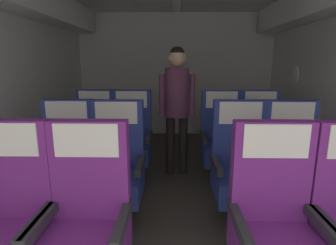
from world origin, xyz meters
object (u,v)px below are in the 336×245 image
at_px(seat_a_left_aisle, 86,227).
at_px(seat_a_right_window, 275,229).
at_px(seat_b_right_aisle, 292,170).
at_px(seat_c_left_window, 94,140).
at_px(seat_a_left_window, 7,226).
at_px(seat_b_right_window, 240,170).
at_px(flight_attendant, 177,98).
at_px(seat_b_left_window, 67,168).
at_px(seat_b_left_aisle, 116,169).
at_px(seat_c_right_aisle, 260,141).
at_px(seat_c_right_window, 221,142).
at_px(seat_c_left_aisle, 131,141).

xyz_separation_m(seat_a_left_aisle, seat_a_right_window, (1.10, 0.00, 0.00)).
distance_m(seat_b_right_aisle, seat_c_left_window, 2.22).
xyz_separation_m(seat_a_left_window, seat_b_right_window, (1.58, 0.88, 0.00)).
bearing_deg(flight_attendant, seat_b_left_window, -126.36).
height_order(seat_a_left_window, flight_attendant, flight_attendant).
bearing_deg(seat_b_left_aisle, seat_a_right_window, -38.09).
bearing_deg(flight_attendant, seat_a_left_window, -108.41).
xyz_separation_m(seat_a_right_window, seat_c_left_window, (-1.56, 1.77, 0.00)).
xyz_separation_m(seat_b_left_window, seat_b_right_aisle, (2.03, -0.02, 0.00)).
xyz_separation_m(seat_b_right_aisle, seat_c_left_window, (-2.03, 0.90, 0.00)).
bearing_deg(seat_c_right_aisle, seat_b_right_window, -117.20).
relative_size(seat_a_right_window, flight_attendant, 0.67).
height_order(seat_a_right_window, seat_c_right_window, same).
bearing_deg(seat_c_right_aisle, seat_b_right_aisle, -89.88).
bearing_deg(flight_attendant, seat_a_left_aisle, -95.84).
xyz_separation_m(seat_b_left_aisle, seat_b_right_window, (1.11, 0.02, 0.00)).
relative_size(seat_c_left_window, seat_c_left_aisle, 1.00).
xyz_separation_m(seat_b_right_window, seat_c_right_window, (-0.02, 0.87, 0.00)).
relative_size(seat_a_right_window, seat_b_right_aisle, 1.00).
distance_m(seat_b_left_window, seat_c_left_window, 0.88).
bearing_deg(seat_b_left_aisle, seat_b_left_window, 176.66).
distance_m(seat_b_left_aisle, seat_c_left_aisle, 0.90).
bearing_deg(seat_b_left_window, seat_b_left_aisle, -3.34).
relative_size(seat_a_right_window, seat_c_right_window, 1.00).
height_order(seat_c_left_window, seat_c_left_aisle, same).
xyz_separation_m(seat_b_left_window, seat_c_right_window, (1.55, 0.86, 0.00)).
bearing_deg(seat_c_right_aisle, seat_a_left_aisle, -131.35).
relative_size(seat_c_right_aisle, flight_attendant, 0.67).
bearing_deg(seat_c_left_window, flight_attendant, 3.26).
height_order(seat_a_left_window, seat_c_left_window, same).
bearing_deg(seat_b_left_window, seat_c_left_window, 90.06).
relative_size(seat_b_left_window, seat_c_right_aisle, 1.00).
relative_size(seat_a_left_window, seat_a_left_aisle, 1.00).
bearing_deg(seat_a_right_window, seat_a_left_window, 180.00).
distance_m(seat_a_left_window, seat_b_left_aisle, 0.98).
distance_m(seat_c_left_aisle, seat_c_right_window, 1.10).
bearing_deg(seat_b_left_window, seat_c_right_aisle, 23.47).
bearing_deg(seat_a_left_window, seat_c_left_aisle, 75.14).
height_order(seat_a_left_window, seat_c_left_aisle, same).
bearing_deg(seat_c_right_window, seat_a_left_window, -131.76).
distance_m(seat_a_left_aisle, seat_b_left_aisle, 0.87).
relative_size(seat_a_left_window, seat_c_left_aisle, 1.00).
relative_size(seat_b_left_window, seat_c_left_aisle, 1.00).
height_order(seat_c_right_aisle, flight_attendant, flight_attendant).
distance_m(seat_a_left_window, seat_b_right_window, 1.81).
relative_size(seat_c_left_window, seat_c_right_window, 1.00).
bearing_deg(seat_a_left_aisle, seat_c_left_window, 104.70).
bearing_deg(seat_c_left_window, seat_c_left_aisle, -1.45).
bearing_deg(seat_c_left_aisle, seat_b_left_window, -117.73).
height_order(seat_b_left_aisle, seat_b_right_aisle, same).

